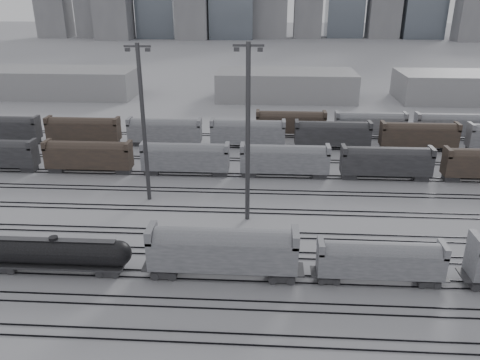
# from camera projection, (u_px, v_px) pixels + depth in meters

# --- Properties ---
(ground) EXTENTS (900.00, 900.00, 0.00)m
(ground) POSITION_uv_depth(u_px,v_px,m) (219.00, 282.00, 51.36)
(ground) COLOR #B4B4B9
(ground) RESTS_ON ground
(tracks) EXTENTS (220.00, 71.50, 0.16)m
(tracks) POSITION_uv_depth(u_px,v_px,m) (231.00, 212.00, 67.51)
(tracks) COLOR black
(tracks) RESTS_ON ground
(tank_car_b) EXTENTS (17.28, 2.88, 4.27)m
(tank_car_b) POSITION_uv_depth(u_px,v_px,m) (56.00, 253.00, 52.39)
(tank_car_b) COLOR #242427
(tank_car_b) RESTS_ON ground
(hopper_car_a) EXTENTS (16.38, 3.25, 5.86)m
(hopper_car_a) POSITION_uv_depth(u_px,v_px,m) (223.00, 249.00, 50.90)
(hopper_car_a) COLOR #242427
(hopper_car_a) RESTS_ON ground
(hopper_car_b) EXTENTS (13.49, 2.68, 4.82)m
(hopper_car_b) POSITION_uv_depth(u_px,v_px,m) (380.00, 259.00, 50.18)
(hopper_car_b) COLOR #242427
(hopper_car_b) RESTS_ON ground
(light_mast_b) EXTENTS (3.71, 0.59, 23.20)m
(light_mast_b) POSITION_uv_depth(u_px,v_px,m) (143.00, 121.00, 67.16)
(light_mast_b) COLOR #3D3D3F
(light_mast_b) RESTS_ON ground
(light_mast_c) EXTENTS (3.84, 0.61, 24.02)m
(light_mast_c) POSITION_uv_depth(u_px,v_px,m) (248.00, 131.00, 60.82)
(light_mast_c) COLOR #3D3D3F
(light_mast_c) RESTS_ON ground
(bg_string_near) EXTENTS (151.00, 3.00, 5.60)m
(bg_string_near) POSITION_uv_depth(u_px,v_px,m) (285.00, 161.00, 79.44)
(bg_string_near) COLOR gray
(bg_string_near) RESTS_ON ground
(bg_string_mid) EXTENTS (151.00, 3.00, 5.60)m
(bg_string_mid) POSITION_uv_depth(u_px,v_px,m) (332.00, 135.00, 93.68)
(bg_string_mid) COLOR #242427
(bg_string_mid) RESTS_ON ground
(bg_string_far) EXTENTS (66.00, 3.00, 5.60)m
(bg_string_far) POSITION_uv_depth(u_px,v_px,m) (410.00, 126.00, 100.09)
(bg_string_far) COLOR #46372C
(bg_string_far) RESTS_ON ground
(warehouse_left) EXTENTS (50.00, 18.00, 8.00)m
(warehouse_left) POSITION_uv_depth(u_px,v_px,m) (53.00, 82.00, 141.07)
(warehouse_left) COLOR gray
(warehouse_left) RESTS_ON ground
(warehouse_mid) EXTENTS (40.00, 18.00, 8.00)m
(warehouse_mid) POSITION_uv_depth(u_px,v_px,m) (286.00, 85.00, 137.14)
(warehouse_mid) COLOR gray
(warehouse_mid) RESTS_ON ground
(warehouse_right) EXTENTS (35.00, 18.00, 8.00)m
(warehouse_right) POSITION_uv_depth(u_px,v_px,m) (460.00, 87.00, 134.33)
(warehouse_right) COLOR gray
(warehouse_right) RESTS_ON ground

